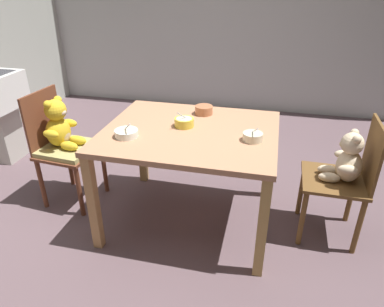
# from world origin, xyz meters

# --- Properties ---
(ground_plane) EXTENTS (5.20, 5.20, 0.04)m
(ground_plane) POSITION_xyz_m (0.00, 0.00, -0.02)
(ground_plane) COLOR #5F4B50
(dining_table) EXTENTS (1.16, 0.97, 0.74)m
(dining_table) POSITION_xyz_m (0.00, 0.00, 0.65)
(dining_table) COLOR tan
(dining_table) RESTS_ON ground_plane
(teddy_chair_near_left) EXTENTS (0.44, 0.45, 0.90)m
(teddy_chair_near_left) POSITION_xyz_m (-1.02, 0.04, 0.56)
(teddy_chair_near_left) COLOR brown
(teddy_chair_near_left) RESTS_ON ground_plane
(teddy_chair_near_right) EXTENTS (0.42, 0.42, 0.86)m
(teddy_chair_near_right) POSITION_xyz_m (1.03, 0.07, 0.54)
(teddy_chair_near_right) COLOR brown
(teddy_chair_near_right) RESTS_ON ground_plane
(porridge_bowl_yellow_center) EXTENTS (0.13, 0.14, 0.12)m
(porridge_bowl_yellow_center) POSITION_xyz_m (-0.05, 0.05, 0.77)
(porridge_bowl_yellow_center) COLOR gold
(porridge_bowl_yellow_center) RESTS_ON dining_table
(porridge_bowl_white_near_left) EXTENTS (0.15, 0.15, 0.12)m
(porridge_bowl_white_near_left) POSITION_xyz_m (-0.37, -0.20, 0.76)
(porridge_bowl_white_near_left) COLOR white
(porridge_bowl_white_near_left) RESTS_ON dining_table
(porridge_bowl_cream_near_right) EXTENTS (0.13, 0.13, 0.11)m
(porridge_bowl_cream_near_right) POSITION_xyz_m (0.42, -0.07, 0.76)
(porridge_bowl_cream_near_right) COLOR beige
(porridge_bowl_cream_near_right) RESTS_ON dining_table
(porridge_bowl_terracotta_far_center) EXTENTS (0.13, 0.13, 0.06)m
(porridge_bowl_terracotta_far_center) POSITION_xyz_m (0.03, 0.31, 0.77)
(porridge_bowl_terracotta_far_center) COLOR #B46E48
(porridge_bowl_terracotta_far_center) RESTS_ON dining_table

